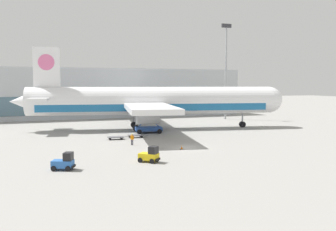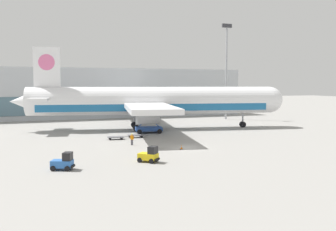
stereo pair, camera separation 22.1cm
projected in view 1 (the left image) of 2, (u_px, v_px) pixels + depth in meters
The scene contains 11 objects.
ground_plane at pixel (188, 147), 56.83m from camera, with size 400.00×400.00×0.00m, color gray.
terminal_building at pixel (89, 93), 110.56m from camera, with size 90.00×18.20×14.00m.
light_mast at pixel (226, 65), 101.20m from camera, with size 2.80×0.50×25.70m.
airplane_main at pixel (151, 102), 79.23m from camera, with size 57.58×48.65×17.00m.
scissor_lift_loader at pixel (149, 122), 73.51m from camera, with size 5.67×4.20×5.75m.
baggage_tug_foreground at pixel (150, 155), 46.04m from camera, with size 2.74×2.72×2.00m.
baggage_tug_mid at pixel (64, 162), 41.89m from camera, with size 2.79×2.37×2.00m.
baggage_dolly_lead at pixel (116, 137), 64.86m from camera, with size 3.76×1.77×0.48m.
baggage_dolly_second at pixel (136, 135), 67.16m from camera, with size 3.76×1.77×0.48m.
ground_crew_near at pixel (132, 138), 58.86m from camera, with size 0.49×0.38×1.82m.
traffic_cone_near at pixel (182, 147), 55.22m from camera, with size 0.40×0.40×0.67m.
Camera 1 is at (-22.57, -51.57, 9.64)m, focal length 40.00 mm.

